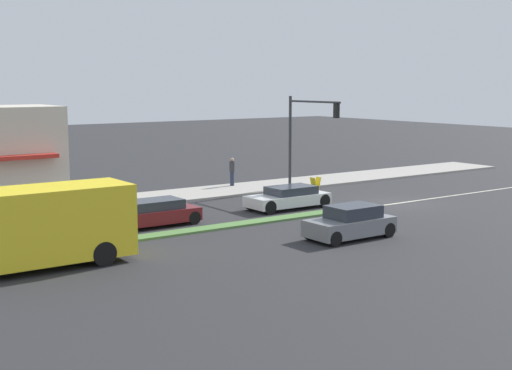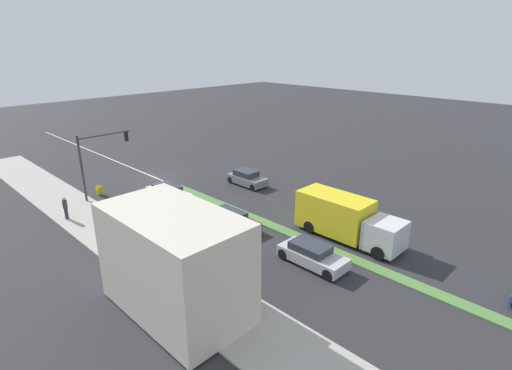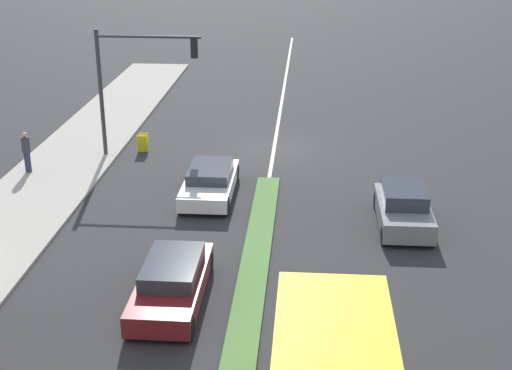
# 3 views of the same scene
# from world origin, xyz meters

# --- Properties ---
(lane_marking_center) EXTENTS (0.16, 60.00, 0.01)m
(lane_marking_center) POSITION_xyz_m (0.00, 0.00, 0.00)
(lane_marking_center) COLOR beige
(lane_marking_center) RESTS_ON ground
(traffic_signal_main) EXTENTS (4.59, 0.34, 5.60)m
(traffic_signal_main) POSITION_xyz_m (6.12, 1.60, 3.90)
(traffic_signal_main) COLOR #333338
(traffic_signal_main) RESTS_ON sidewalk_right
(pedestrian) EXTENTS (0.34, 0.34, 1.75)m
(pedestrian) POSITION_xyz_m (10.16, 4.15, 1.04)
(pedestrian) COLOR #282D42
(pedestrian) RESTS_ON sidewalk_right
(warning_aframe_sign) EXTENTS (0.45, 0.53, 0.84)m
(warning_aframe_sign) POSITION_xyz_m (6.01, 0.83, 0.43)
(warning_aframe_sign) COLOR yellow
(warning_aframe_sign) RESTS_ON ground
(van_white) EXTENTS (1.88, 4.47, 1.16)m
(van_white) POSITION_xyz_m (2.20, 5.87, 0.58)
(van_white) COLOR silver
(van_white) RESTS_ON ground
(suv_grey) EXTENTS (1.78, 3.86, 1.40)m
(suv_grey) POSITION_xyz_m (-5.00, 8.15, 0.66)
(suv_grey) COLOR slate
(suv_grey) RESTS_ON ground
(sedan_maroon) EXTENTS (1.82, 4.54, 1.21)m
(sedan_maroon) POSITION_xyz_m (2.20, 13.86, 0.59)
(sedan_maroon) COLOR maroon
(sedan_maroon) RESTS_ON ground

